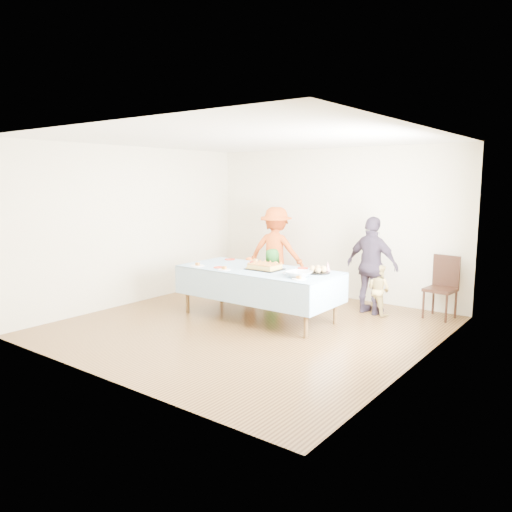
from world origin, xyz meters
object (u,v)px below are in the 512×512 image
at_px(adult_left, 276,251).
at_px(birthday_cake, 265,267).
at_px(party_table, 258,272).
at_px(dining_chair, 443,283).

bearing_deg(adult_left, birthday_cake, 106.04).
height_order(party_table, dining_chair, dining_chair).
relative_size(party_table, dining_chair, 2.57).
height_order(birthday_cake, adult_left, adult_left).
height_order(birthday_cake, dining_chair, dining_chair).
relative_size(birthday_cake, adult_left, 0.31).
xyz_separation_m(party_table, birthday_cake, (0.12, 0.00, 0.10)).
bearing_deg(dining_chair, party_table, -135.96).
distance_m(birthday_cake, adult_left, 1.71).
xyz_separation_m(party_table, dining_chair, (2.26, 1.77, -0.18)).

